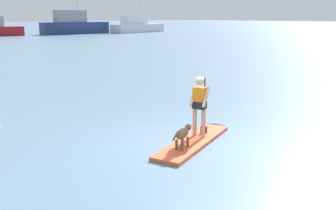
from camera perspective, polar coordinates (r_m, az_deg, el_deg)
The scene contains 6 objects.
ground_plane at distance 10.25m, azimuth 3.81°, elevation -5.86°, with size 400.00×400.00×0.00m, color slate.
paddleboard at distance 10.43m, azimuth 4.34°, elevation -5.23°, with size 3.62×1.90×0.10m.
person_paddler at distance 10.30m, azimuth 4.82°, elevation 0.41°, with size 0.67×0.58×1.68m.
dog at distance 9.57m, azimuth 2.30°, elevation -4.36°, with size 0.99×0.42×0.54m.
moored_boat_port at distance 73.25m, azimuth -14.05°, elevation 11.67°, with size 12.65×4.12×9.56m.
moored_boat_far_port at distance 77.75m, azimuth -4.71°, elevation 11.83°, with size 12.69×4.79×10.54m.
Camera 1 is at (-7.03, -6.64, 3.38)m, focal length 40.26 mm.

